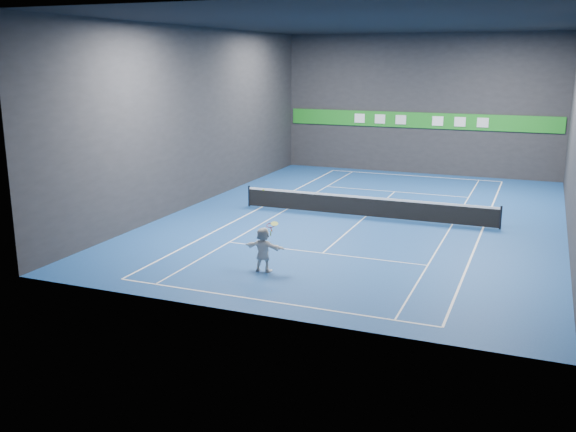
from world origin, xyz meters
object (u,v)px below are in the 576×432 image
at_px(tennis_ball, 263,190).
at_px(tennis_net, 366,206).
at_px(tennis_racket, 271,226).
at_px(player, 263,249).

bearing_deg(tennis_ball, tennis_net, 81.53).
distance_m(tennis_ball, tennis_racket, 1.31).
bearing_deg(tennis_net, player, -97.83).
bearing_deg(tennis_net, tennis_ball, -98.47).
xyz_separation_m(player, tennis_net, (1.27, 9.26, -0.28)).
distance_m(tennis_net, tennis_racket, 9.33).
distance_m(player, tennis_net, 9.35).
height_order(tennis_ball, tennis_racket, tennis_ball).
bearing_deg(tennis_ball, tennis_racket, -26.73).
height_order(player, tennis_net, player).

